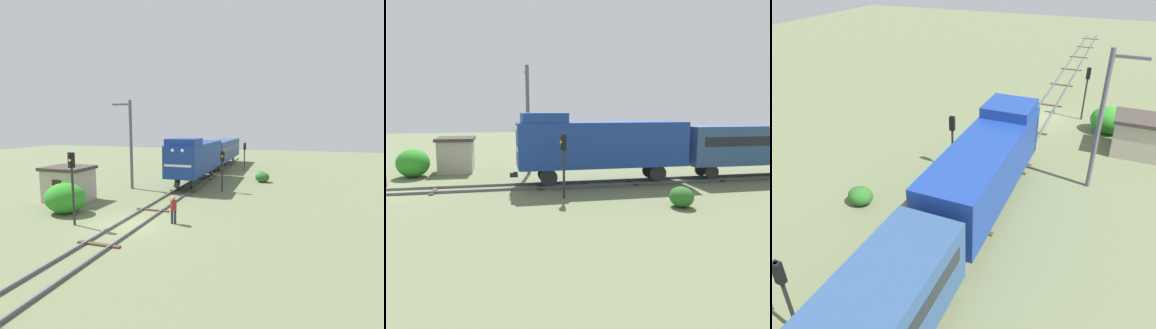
# 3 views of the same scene
# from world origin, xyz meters

# --- Properties ---
(ground_plane) EXTENTS (114.98, 114.98, 0.00)m
(ground_plane) POSITION_xyz_m (0.00, 0.00, 0.00)
(ground_plane) COLOR #66704C
(railway_track) EXTENTS (2.40, 76.65, 0.16)m
(railway_track) POSITION_xyz_m (0.00, -0.00, 0.07)
(railway_track) COLOR #595960
(railway_track) RESTS_ON ground
(locomotive) EXTENTS (2.90, 11.60, 4.60)m
(locomotive) POSITION_xyz_m (0.00, 13.65, 2.77)
(locomotive) COLOR navy
(locomotive) RESTS_ON railway_track
(passenger_car_leading) EXTENTS (2.84, 14.00, 3.66)m
(passenger_car_leading) POSITION_xyz_m (0.00, 26.98, 2.52)
(passenger_car_leading) COLOR #2D4C7A
(passenger_car_leading) RESTS_ON railway_track
(traffic_signal_near) EXTENTS (0.32, 0.34, 4.39)m
(traffic_signal_near) POSITION_xyz_m (-3.20, -1.00, 3.04)
(traffic_signal_near) COLOR #262628
(traffic_signal_near) RESTS_ON ground
(traffic_signal_mid) EXTENTS (0.32, 0.34, 3.65)m
(traffic_signal_mid) POSITION_xyz_m (3.40, 10.68, 2.56)
(traffic_signal_mid) COLOR #262628
(traffic_signal_mid) RESTS_ON ground
(traffic_signal_far) EXTENTS (0.32, 0.34, 3.65)m
(traffic_signal_far) POSITION_xyz_m (3.60, 24.07, 2.55)
(traffic_signal_far) COLOR #262628
(traffic_signal_far) RESTS_ON ground
(worker_near_track) EXTENTS (0.38, 0.38, 1.70)m
(worker_near_track) POSITION_xyz_m (2.40, 1.01, 1.00)
(worker_near_track) COLOR #262B38
(worker_near_track) RESTS_ON ground
(catenary_mast) EXTENTS (1.94, 0.28, 8.24)m
(catenary_mast) POSITION_xyz_m (-5.06, 9.39, 4.37)
(catenary_mast) COLOR #595960
(catenary_mast) RESTS_ON ground
(relay_hut) EXTENTS (3.50, 2.90, 2.74)m
(relay_hut) POSITION_xyz_m (-7.50, 3.78, 1.39)
(relay_hut) COLOR #B2A893
(relay_hut) RESTS_ON ground
(bush_near) EXTENTS (1.45, 1.19, 1.06)m
(bush_near) POSITION_xyz_m (6.52, 16.29, 0.53)
(bush_near) COLOR #2B6926
(bush_near) RESTS_ON ground
(bush_mid) EXTENTS (2.85, 2.33, 2.07)m
(bush_mid) POSITION_xyz_m (-5.44, 0.92, 1.04)
(bush_mid) COLOR #2E8B26
(bush_mid) RESTS_ON ground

